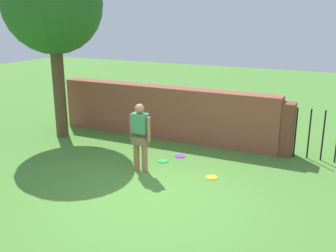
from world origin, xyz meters
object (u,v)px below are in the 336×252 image
Objects in this scene: tree at (53,5)px; person at (140,134)px; frisbee_yellow at (212,177)px; frisbee_green at (163,161)px; frisbee_purple at (180,156)px.

tree reaches higher than person.
person is at bearing -21.51° from tree.
frisbee_yellow is at bearing -11.48° from tree.
frisbee_green is 1.00× the size of frisbee_yellow.
frisbee_green is at bearing 163.41° from frisbee_yellow.
person reaches higher than frisbee_purple.
tree reaches higher than frisbee_green.
person is 1.61m from frisbee_purple.
person is at bearing -109.23° from frisbee_purple.
frisbee_green is at bearing -103.32° from person.
person is at bearing -168.50° from frisbee_yellow.
tree is 3.23× the size of person.
frisbee_purple is at bearing -107.69° from person.
person reaches higher than frisbee_yellow.
frisbee_purple is (3.96, -0.12, -3.79)m from tree.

